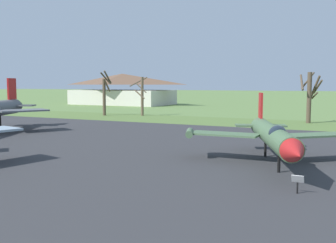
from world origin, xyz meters
name	(u,v)px	position (x,y,z in m)	size (l,w,h in m)	color
asphalt_apron	(54,160)	(0.00, 14.89, 0.03)	(107.12, 49.62, 0.05)	#333335
grass_verge_strip	(210,121)	(0.00, 45.70, 0.03)	(167.12, 12.00, 0.06)	#587538
jet_fighter_rear_left	(273,135)	(13.60, 19.59, 1.91)	(11.08, 13.12, 4.47)	#4C6B47
info_placard_rear_left	(298,182)	(15.99, 13.41, 0.59)	(0.56, 0.27, 0.93)	black
bare_tree_far_left	(105,93)	(-18.50, 47.12, 3.67)	(1.54, 2.11, 7.27)	brown
bare_tree_left_of_center	(142,95)	(-13.04, 49.51, 3.40)	(3.36, 3.37, 6.31)	brown
bare_tree_center	(310,94)	(12.60, 48.47, 3.77)	(3.01, 2.96, 6.71)	brown
visitor_building	(122,89)	(-35.50, 78.86, 3.87)	(25.67, 14.53, 7.72)	beige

